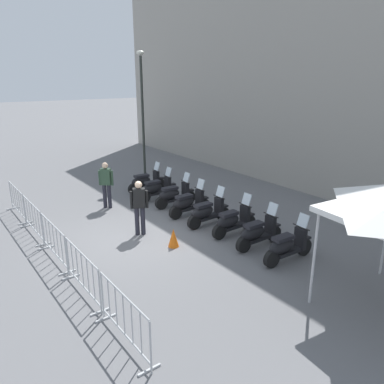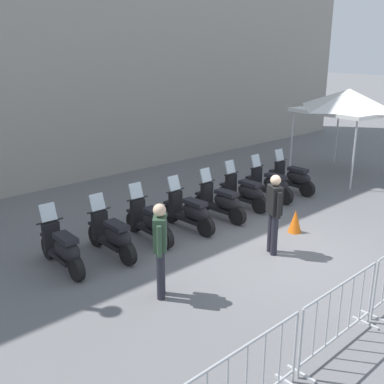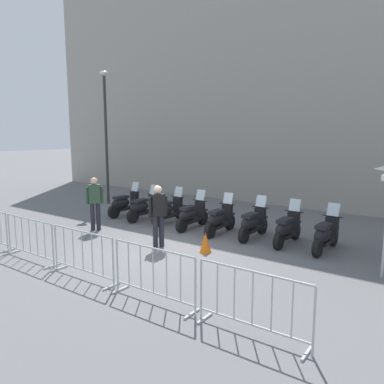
% 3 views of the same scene
% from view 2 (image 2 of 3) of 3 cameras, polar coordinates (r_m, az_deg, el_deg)
% --- Properties ---
extents(ground_plane, '(120.00, 120.00, 0.00)m').
position_cam_2_polar(ground_plane, '(10.08, 10.99, -7.50)').
color(ground_plane, slate).
extents(motorcycle_0, '(0.56, 1.73, 1.24)m').
position_cam_2_polar(motorcycle_0, '(9.36, -15.73, -6.82)').
color(motorcycle_0, black).
rests_on(motorcycle_0, ground).
extents(motorcycle_1, '(0.56, 1.73, 1.24)m').
position_cam_2_polar(motorcycle_1, '(9.75, -9.80, -5.39)').
color(motorcycle_1, black).
rests_on(motorcycle_1, ground).
extents(motorcycle_2, '(0.56, 1.73, 1.24)m').
position_cam_2_polar(motorcycle_2, '(10.39, -5.15, -3.72)').
color(motorcycle_2, black).
rests_on(motorcycle_2, ground).
extents(motorcycle_3, '(0.61, 1.72, 1.24)m').
position_cam_2_polar(motorcycle_3, '(10.95, -0.25, -2.52)').
color(motorcycle_3, black).
rests_on(motorcycle_3, ground).
extents(motorcycle_4, '(0.61, 1.72, 1.24)m').
position_cam_2_polar(motorcycle_4, '(11.65, 3.67, -1.29)').
color(motorcycle_4, black).
rests_on(motorcycle_4, ground).
extents(motorcycle_5, '(0.59, 1.72, 1.24)m').
position_cam_2_polar(motorcycle_5, '(12.51, 6.58, -0.04)').
color(motorcycle_5, black).
rests_on(motorcycle_5, ground).
extents(motorcycle_6, '(0.58, 1.73, 1.24)m').
position_cam_2_polar(motorcycle_6, '(13.30, 9.68, 0.89)').
color(motorcycle_6, black).
rests_on(motorcycle_6, ground).
extents(motorcycle_7, '(0.56, 1.73, 1.24)m').
position_cam_2_polar(motorcycle_7, '(14.12, 12.41, 1.72)').
color(motorcycle_7, black).
rests_on(motorcycle_7, ground).
extents(barrier_segment_0, '(1.93, 0.64, 1.07)m').
position_cam_2_polar(barrier_segment_0, '(5.75, 6.73, -22.57)').
color(barrier_segment_0, '#B2B5B7').
rests_on(barrier_segment_0, ground).
extents(barrier_segment_1, '(1.93, 0.64, 1.07)m').
position_cam_2_polar(barrier_segment_1, '(7.15, 17.78, -14.51)').
color(barrier_segment_1, '#B2B5B7').
rests_on(barrier_segment_1, ground).
extents(officer_near_row_end, '(0.39, 0.46, 1.73)m').
position_cam_2_polar(officer_near_row_end, '(7.91, -3.96, -6.61)').
color(officer_near_row_end, '#23232D').
rests_on(officer_near_row_end, ground).
extents(officer_mid_plaza, '(0.34, 0.52, 1.73)m').
position_cam_2_polar(officer_mid_plaza, '(9.71, 10.14, -2.18)').
color(officer_mid_plaza, '#23232D').
rests_on(officer_mid_plaza, ground).
extents(canopy_tent, '(2.75, 2.75, 2.91)m').
position_cam_2_polar(canopy_tent, '(16.22, 18.87, 10.65)').
color(canopy_tent, silver).
rests_on(canopy_tent, ground).
extents(traffic_cone, '(0.32, 0.32, 0.55)m').
position_cam_2_polar(traffic_cone, '(11.16, 12.68, -3.56)').
color(traffic_cone, orange).
rests_on(traffic_cone, ground).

